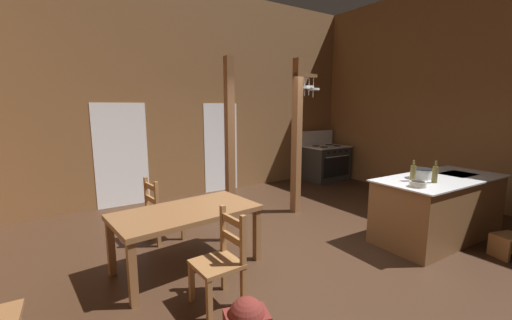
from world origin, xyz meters
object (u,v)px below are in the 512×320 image
(stove_range, at_px, (326,162))
(dining_table, at_px, (186,217))
(mixing_bowl_on_counter, at_px, (418,184))
(kitchen_island, at_px, (438,208))
(ladderback_chair_near_window, at_px, (221,260))
(bottle_short_on_counter, at_px, (435,174))
(step_stool, at_px, (508,244))
(stockpot_on_counter, at_px, (421,173))
(ladderback_chair_by_post, at_px, (161,211))
(bottle_tall_on_counter, at_px, (413,173))

(stove_range, distance_m, dining_table, 5.52)
(mixing_bowl_on_counter, bearing_deg, kitchen_island, 8.30)
(stove_range, distance_m, ladderback_chair_near_window, 5.95)
(stove_range, relative_size, dining_table, 0.74)
(ladderback_chair_near_window, bearing_deg, bottle_short_on_counter, -8.32)
(step_stool, bearing_deg, stockpot_on_counter, 115.18)
(stove_range, relative_size, bottle_short_on_counter, 4.30)
(stockpot_on_counter, bearing_deg, mixing_bowl_on_counter, -154.40)
(ladderback_chair_near_window, xyz_separation_m, bottle_short_on_counter, (3.07, -0.45, 0.61))
(bottle_short_on_counter, bearing_deg, ladderback_chair_by_post, 143.36)
(stove_range, relative_size, stockpot_on_counter, 3.69)
(kitchen_island, relative_size, dining_table, 1.23)
(dining_table, height_order, ladderback_chair_by_post, ladderback_chair_by_post)
(kitchen_island, distance_m, step_stool, 0.92)
(stove_range, relative_size, ladderback_chair_by_post, 1.39)
(bottle_short_on_counter, bearing_deg, kitchen_island, 15.44)
(kitchen_island, relative_size, ladderback_chair_near_window, 2.30)
(kitchen_island, bearing_deg, ladderback_chair_by_post, 148.17)
(kitchen_island, xyz_separation_m, step_stool, (0.14, -0.86, -0.29))
(ladderback_chair_by_post, height_order, bottle_short_on_counter, bottle_short_on_counter)
(step_stool, xyz_separation_m, ladderback_chair_near_window, (-3.64, 1.19, 0.27))
(bottle_tall_on_counter, bearing_deg, ladderback_chair_by_post, 144.70)
(kitchen_island, bearing_deg, stockpot_on_counter, 158.51)
(step_stool, relative_size, dining_table, 0.24)
(dining_table, height_order, bottle_tall_on_counter, bottle_tall_on_counter)
(stove_range, bearing_deg, bottle_short_on_counter, -115.47)
(stove_range, height_order, step_stool, stove_range)
(ladderback_chair_near_window, bearing_deg, stove_range, 34.64)
(ladderback_chair_near_window, height_order, bottle_short_on_counter, bottle_short_on_counter)
(ladderback_chair_near_window, distance_m, bottle_short_on_counter, 3.16)
(ladderback_chair_by_post, xyz_separation_m, bottle_short_on_counter, (3.11, -2.32, 0.61))
(stove_range, bearing_deg, mixing_bowl_on_counter, -120.32)
(ladderback_chair_by_post, distance_m, bottle_short_on_counter, 3.93)
(step_stool, xyz_separation_m, bottle_tall_on_counter, (-0.73, 0.97, 0.88))
(bottle_short_on_counter, bearing_deg, stove_range, 64.53)
(step_stool, height_order, stockpot_on_counter, stockpot_on_counter)
(ladderback_chair_by_post, distance_m, bottle_tall_on_counter, 3.67)
(bottle_tall_on_counter, bearing_deg, kitchen_island, -10.13)
(kitchen_island, height_order, step_stool, kitchen_island)
(dining_table, distance_m, bottle_tall_on_counter, 3.16)
(ladderback_chair_by_post, bearing_deg, kitchen_island, -31.83)
(bottle_short_on_counter, bearing_deg, bottle_tall_on_counter, 125.19)
(ladderback_chair_near_window, bearing_deg, mixing_bowl_on_counter, -9.73)
(stove_range, distance_m, ladderback_chair_by_post, 5.17)
(bottle_short_on_counter, bearing_deg, stockpot_on_counter, 67.01)
(dining_table, height_order, bottle_short_on_counter, bottle_short_on_counter)
(step_stool, height_order, mixing_bowl_on_counter, mixing_bowl_on_counter)
(stockpot_on_counter, distance_m, bottle_short_on_counter, 0.27)
(mixing_bowl_on_counter, relative_size, bottle_short_on_counter, 0.66)
(kitchen_island, xyz_separation_m, stove_range, (1.40, 3.71, 0.01))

